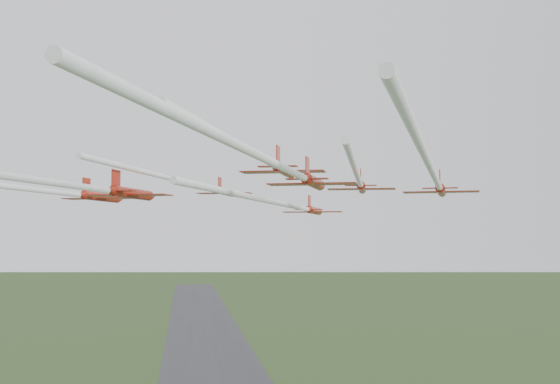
{
  "coord_description": "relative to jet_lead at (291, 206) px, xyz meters",
  "views": [
    {
      "loc": [
        -10.84,
        -91.77,
        48.0
      ],
      "look_at": [
        1.48,
        -1.82,
        54.01
      ],
      "focal_mm": 45.0,
      "sensor_mm": 36.0,
      "label": 1
    }
  ],
  "objects": [
    {
      "name": "jet_lead",
      "position": [
        0.0,
        0.0,
        0.0
      ],
      "size": [
        27.08,
        65.06,
        2.9
      ],
      "rotation": [
        0.0,
        0.0,
        -0.36
      ],
      "color": "#A92111"
    },
    {
      "name": "runway",
      "position": [
        -4.02,
        195.08,
        -52.53
      ],
      "size": [
        38.0,
        900.0,
        0.04
      ],
      "primitive_type": "cube",
      "color": "#343437",
      "rests_on": "ground"
    },
    {
      "name": "jet_row4_right",
      "position": [
        -6.81,
        -42.3,
        0.87
      ],
      "size": [
        20.77,
        51.6,
        2.59
      ],
      "rotation": [
        0.0,
        0.0,
        -0.34
      ],
      "color": "#A92111"
    },
    {
      "name": "jet_row2_left",
      "position": [
        -12.81,
        -5.14,
        2.29
      ],
      "size": [
        18.94,
        50.18,
        2.41
      ],
      "rotation": [
        0.0,
        0.0,
        -0.32
      ],
      "color": "#A92111"
    },
    {
      "name": "jet_row3_right",
      "position": [
        7.99,
        -35.06,
        1.02
      ],
      "size": [
        27.57,
        61.97,
        2.58
      ],
      "rotation": [
        0.0,
        0.0,
        -0.39
      ],
      "color": "#A92111"
    },
    {
      "name": "jet_row3_left",
      "position": [
        -30.78,
        -18.89,
        0.68
      ],
      "size": [
        24.31,
        54.73,
        2.67
      ],
      "rotation": [
        0.0,
        0.0,
        -0.38
      ],
      "color": "#A92111"
    },
    {
      "name": "jet_row4_left",
      "position": [
        -27.02,
        -42.98,
        -0.07
      ],
      "size": [
        27.3,
        64.83,
        2.57
      ],
      "rotation": [
        0.0,
        0.0,
        -0.37
      ],
      "color": "#A92111"
    },
    {
      "name": "jet_row2_right",
      "position": [
        5.38,
        -17.1,
        2.19
      ],
      "size": [
        17.28,
        50.58,
        2.67
      ],
      "rotation": [
        0.0,
        0.0,
        -0.28
      ],
      "color": "#A92111"
    },
    {
      "name": "jet_row3_mid",
      "position": [
        -6.45,
        -26.5,
        3.24
      ],
      "size": [
        17.77,
        45.71,
        2.89
      ],
      "rotation": [
        0.0,
        0.0,
        -0.31
      ],
      "color": "#A92111"
    }
  ]
}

